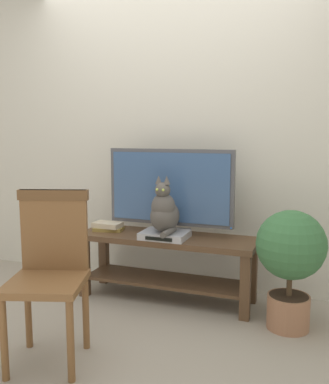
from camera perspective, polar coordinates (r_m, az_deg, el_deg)
The scene contains 9 objects.
ground_plane at distance 3.03m, azimuth -4.27°, elevation -17.52°, with size 12.00×12.00×0.00m, color gray.
back_wall at distance 3.63m, azimuth 1.86°, elevation 9.52°, with size 7.00×0.12×2.80m, color beige.
tv_stand at distance 3.33m, azimuth 0.30°, elevation -8.45°, with size 1.38×0.43×0.51m.
tv at distance 3.30m, azimuth 0.79°, elevation 0.36°, with size 1.01×0.20×0.67m.
media_box at distance 3.21m, azimuth 0.05°, elevation -5.80°, with size 0.35×0.27×0.05m.
cat at distance 3.16m, azimuth -0.02°, elevation -2.65°, with size 0.21×0.35×0.43m.
wooden_chair at distance 2.54m, azimuth -15.19°, elevation -9.27°, with size 0.52×0.52×0.98m.
book_stack at distance 3.48m, azimuth -7.63°, elevation -4.63°, with size 0.26×0.19×0.07m.
potted_plant at distance 2.93m, azimuth 16.64°, elevation -8.30°, with size 0.46×0.46×0.81m.
Camera 1 is at (1.14, -2.48, 1.31)m, focal length 39.51 mm.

